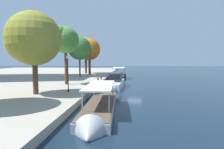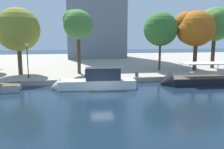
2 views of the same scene
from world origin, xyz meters
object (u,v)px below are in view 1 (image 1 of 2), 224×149
(tour_boat_0, at_px, (99,111))
(tour_boat_2, at_px, (118,78))
(tree_1, at_px, (86,47))
(tree_3, at_px, (64,38))
(lamp_post, at_px, (68,68))
(tree_2, at_px, (32,39))
(mooring_bollard_0, at_px, (101,78))
(motor_yacht_1, at_px, (115,84))
(mooring_bollard_1, at_px, (101,78))
(tree_4, at_px, (80,48))
(mooring_bollard_2, at_px, (98,79))
(tree_0, at_px, (88,49))

(tour_boat_0, bearing_deg, tour_boat_2, 177.51)
(tree_1, bearing_deg, tree_3, -175.32)
(lamp_post, height_order, tree_2, tree_2)
(tour_boat_0, xyz_separation_m, mooring_bollard_0, (22.51, 3.19, 0.75))
(motor_yacht_1, bearing_deg, tour_boat_2, -175.62)
(tree_3, bearing_deg, tree_1, 4.68)
(mooring_bollard_1, bearing_deg, tree_1, 22.52)
(tour_boat_0, relative_size, tree_2, 1.26)
(lamp_post, xyz_separation_m, tree_3, (7.13, 2.97, 4.73))
(mooring_bollard_1, bearing_deg, tour_boat_2, -23.54)
(tour_boat_0, xyz_separation_m, motor_yacht_1, (15.68, -0.41, 0.42))
(lamp_post, bearing_deg, tree_4, 10.76)
(mooring_bollard_1, bearing_deg, mooring_bollard_2, 176.70)
(motor_yacht_1, distance_m, tour_boat_2, 14.21)
(tour_boat_0, height_order, mooring_bollard_0, tour_boat_0)
(tree_2, bearing_deg, lamp_post, -68.00)
(tree_0, xyz_separation_m, tree_4, (-5.61, 0.81, -0.17))
(mooring_bollard_0, relative_size, tree_0, 0.06)
(tour_boat_2, distance_m, tree_1, 16.75)
(mooring_bollard_2, distance_m, tree_4, 12.97)
(mooring_bollard_0, bearing_deg, tree_4, 46.43)
(motor_yacht_1, bearing_deg, tree_0, -150.27)
(motor_yacht_1, distance_m, mooring_bollard_1, 7.43)
(tree_2, relative_size, tree_3, 1.02)
(tour_boat_2, height_order, mooring_bollard_1, tour_boat_2)
(motor_yacht_1, bearing_deg, tree_1, -152.16)
(motor_yacht_1, xyz_separation_m, tree_2, (-10.32, 9.63, 6.82))
(motor_yacht_1, bearing_deg, mooring_bollard_1, -148.09)
(mooring_bollard_2, distance_m, tree_0, 17.25)
(motor_yacht_1, distance_m, mooring_bollard_0, 7.73)
(tree_1, height_order, tree_3, tree_1)
(tour_boat_2, height_order, mooring_bollard_0, tour_boat_2)
(tree_0, height_order, tree_3, tree_0)
(tour_boat_0, distance_m, mooring_bollard_2, 19.31)
(tree_1, xyz_separation_m, tree_4, (-11.30, -1.00, -1.15))
(tour_boat_0, bearing_deg, lamp_post, -144.96)
(tour_boat_2, xyz_separation_m, tree_0, (4.06, 8.75, 7.62))
(tree_0, bearing_deg, tour_boat_0, -165.93)
(tree_1, xyz_separation_m, tree_2, (-34.28, -1.10, -1.43))
(lamp_post, bearing_deg, mooring_bollard_2, -9.31)
(tour_boat_2, relative_size, tree_3, 1.15)
(tour_boat_0, distance_m, lamp_post, 9.44)
(tree_3, distance_m, tree_4, 14.31)
(tree_3, bearing_deg, motor_yacht_1, -79.59)
(motor_yacht_1, distance_m, tree_1, 27.52)
(tour_boat_0, relative_size, mooring_bollard_1, 16.67)
(tree_2, bearing_deg, tour_boat_0, -120.16)
(motor_yacht_1, xyz_separation_m, mooring_bollard_1, (6.54, 3.51, 0.40))
(tree_2, bearing_deg, mooring_bollard_2, -23.52)
(tour_boat_0, height_order, tree_2, tree_2)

